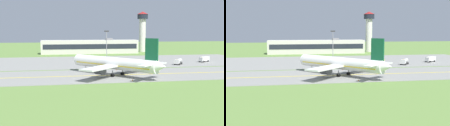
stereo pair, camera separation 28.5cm
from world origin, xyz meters
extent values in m
plane|color=olive|center=(0.00, 0.00, 0.00)|extent=(500.00, 500.00, 0.00)
cube|color=gray|center=(0.00, 0.00, 0.05)|extent=(240.00, 28.00, 0.10)
cube|color=gray|center=(10.00, 42.00, 0.05)|extent=(140.00, 52.00, 0.10)
cube|color=yellow|center=(0.00, 0.00, 0.11)|extent=(220.00, 0.60, 0.01)
cylinder|color=white|center=(1.99, -0.59, 4.20)|extent=(24.65, 28.83, 4.00)
cone|color=white|center=(-9.55, 13.49, 4.20)|extent=(4.59, 4.42, 3.80)
cone|color=white|center=(13.65, -14.82, 4.60)|extent=(4.66, 4.63, 3.40)
cube|color=gold|center=(1.99, -0.59, 3.70)|extent=(22.99, 26.78, 0.36)
cube|color=#1E232D|center=(-8.16, 11.78, 4.90)|extent=(3.77, 3.55, 0.70)
cube|color=white|center=(-3.19, -7.68, 3.70)|extent=(13.69, 14.28, 0.50)
cylinder|color=#47474C|center=(-2.91, -4.86, 2.30)|extent=(3.93, 4.09, 2.30)
cylinder|color=black|center=(-3.93, -3.63, 2.30)|extent=(1.78, 1.52, 2.10)
cube|color=white|center=(9.96, 3.10, 3.70)|extent=(15.31, 11.90, 0.50)
cylinder|color=#47474C|center=(7.14, 3.38, 2.30)|extent=(3.93, 4.09, 2.30)
cylinder|color=black|center=(6.13, 4.61, 2.30)|extent=(1.78, 1.52, 2.10)
cube|color=#145938|center=(11.50, -12.19, 9.45)|extent=(3.10, 3.66, 6.50)
cube|color=white|center=(9.15, -14.37, 5.00)|extent=(5.92, 5.95, 0.30)
cube|color=white|center=(14.10, -10.31, 5.00)|extent=(6.33, 5.30, 0.30)
cylinder|color=slate|center=(-6.25, 9.46, 1.38)|extent=(0.24, 0.24, 1.65)
cylinder|color=black|center=(-6.25, 9.46, 0.55)|extent=(0.97, 1.07, 1.10)
cylinder|color=slate|center=(1.25, -3.78, 1.38)|extent=(0.24, 0.24, 1.65)
cylinder|color=black|center=(1.03, -3.96, 0.55)|extent=(0.97, 1.07, 1.10)
cylinder|color=black|center=(1.46, -3.61, 0.55)|extent=(0.97, 1.07, 1.10)
cylinder|color=slate|center=(5.27, -0.49, 1.38)|extent=(0.24, 0.24, 1.65)
cylinder|color=black|center=(5.05, -0.66, 0.55)|extent=(0.97, 1.07, 1.10)
cylinder|color=black|center=(5.48, -0.31, 0.55)|extent=(0.97, 1.07, 1.10)
cube|color=silver|center=(49.31, 29.67, 1.50)|extent=(2.57, 2.64, 1.80)
cube|color=#1E232D|center=(48.65, 29.27, 1.81)|extent=(1.05, 1.64, 0.81)
cube|color=silver|center=(51.88, 31.21, 1.60)|extent=(4.68, 3.96, 2.00)
cylinder|color=orange|center=(49.31, 29.67, 2.50)|extent=(0.20, 0.20, 0.18)
cylinder|color=black|center=(49.82, 28.81, 0.45)|extent=(0.93, 0.72, 0.90)
cylinder|color=black|center=(48.79, 30.52, 0.45)|extent=(0.93, 0.72, 0.90)
cylinder|color=black|center=(53.14, 30.75, 0.45)|extent=(0.93, 0.72, 0.90)
cylinder|color=black|center=(52.06, 32.55, 0.45)|extent=(0.93, 0.72, 0.90)
cube|color=silver|center=(33.99, 21.94, 1.50)|extent=(2.69, 2.65, 1.80)
cube|color=#1E232D|center=(33.51, 21.34, 1.81)|extent=(1.52, 1.24, 0.81)
cylinder|color=silver|center=(35.85, 24.29, 1.75)|extent=(4.02, 4.41, 1.80)
cube|color=#383838|center=(35.85, 24.29, 0.72)|extent=(4.26, 4.60, 0.24)
cylinder|color=orange|center=(33.99, 21.94, 2.50)|extent=(0.20, 0.20, 0.18)
cylinder|color=black|center=(34.77, 21.32, 0.45)|extent=(0.79, 0.89, 0.90)
cylinder|color=black|center=(33.20, 22.56, 0.45)|extent=(0.79, 0.89, 0.90)
cylinder|color=black|center=(37.19, 24.29, 0.45)|extent=(0.79, 0.89, 0.90)
cylinder|color=black|center=(35.55, 25.60, 0.45)|extent=(0.79, 0.89, 0.90)
cube|color=yellow|center=(22.29, 26.21, 1.50)|extent=(2.63, 2.56, 1.80)
cube|color=#1E232D|center=(21.91, 26.88, 1.81)|extent=(1.65, 1.02, 0.81)
cube|color=yellow|center=(23.78, 23.61, 1.60)|extent=(3.91, 4.69, 2.00)
cylinder|color=orange|center=(22.29, 26.21, 2.50)|extent=(0.20, 0.20, 0.18)
cylinder|color=black|center=(21.42, 25.72, 0.45)|extent=(0.71, 0.93, 0.90)
cylinder|color=black|center=(23.16, 26.71, 0.45)|extent=(0.71, 0.93, 0.90)
cylinder|color=black|center=(23.29, 22.36, 0.45)|extent=(0.71, 0.93, 0.90)
cylinder|color=black|center=(25.11, 23.41, 0.45)|extent=(0.71, 0.93, 0.90)
cube|color=beige|center=(3.24, 88.31, 4.25)|extent=(60.83, 9.49, 8.50)
cube|color=#1E232D|center=(3.24, 83.51, 4.68)|extent=(58.40, 0.10, 3.06)
cube|color=slate|center=(15.40, 88.31, 9.10)|extent=(4.00, 4.00, 1.20)
cylinder|color=silver|center=(39.97, 96.62, 11.15)|extent=(4.40, 4.40, 22.30)
cylinder|color=#1E232D|center=(39.97, 96.62, 23.90)|extent=(7.20, 7.20, 3.20)
cone|color=maroon|center=(39.97, 96.62, 26.40)|extent=(7.60, 7.60, 1.80)
cylinder|color=gray|center=(8.77, 56.32, 7.00)|extent=(0.36, 0.36, 14.00)
cube|color=#333333|center=(8.77, 56.32, 14.35)|extent=(2.40, 0.50, 0.70)
cone|color=orange|center=(18.75, 12.82, 0.30)|extent=(0.44, 0.44, 0.60)
cone|color=orange|center=(5.44, 11.36, 0.30)|extent=(0.44, 0.44, 0.60)
cone|color=orange|center=(5.87, -11.62, 0.30)|extent=(0.44, 0.44, 0.60)
camera|label=1|loc=(-14.71, -93.16, 15.33)|focal=45.87mm
camera|label=2|loc=(-14.42, -93.21, 15.33)|focal=45.87mm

